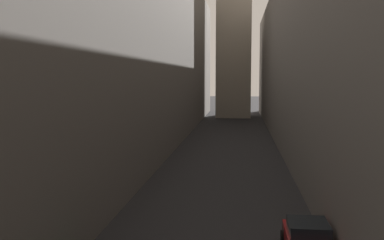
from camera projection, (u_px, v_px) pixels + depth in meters
ground_plane at (226, 153)px, 45.18m from camera, size 264.00×264.00×0.00m
building_block_left at (116, 44)px, 47.35m from camera, size 12.83×108.00×22.50m
building_block_right at (357, 58)px, 44.79m from camera, size 15.21×108.00×19.39m
parked_car_right_far at (308, 238)px, 19.34m from camera, size 2.07×4.10×1.52m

